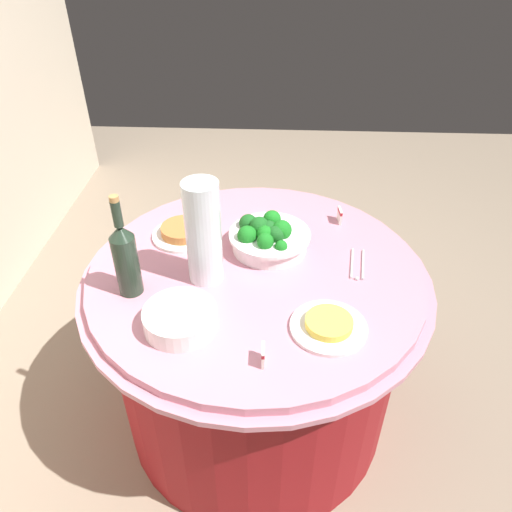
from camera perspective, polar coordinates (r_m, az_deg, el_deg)
The scene contains 11 objects.
ground_plane at distance 2.15m, azimuth 0.00°, elevation -17.17°, with size 6.00×6.00×0.00m, color gray.
buffet_table at distance 1.86m, azimuth 0.00°, elevation -10.32°, with size 1.16×1.16×0.74m.
broccoli_bowl at distance 1.67m, azimuth 1.40°, elevation 2.24°, with size 0.28×0.28×0.12m.
plate_stack at distance 1.40m, azimuth -8.82°, elevation -7.22°, with size 0.21×0.21×0.06m.
wine_bottle at distance 1.49m, azimuth -14.97°, elevation -0.16°, with size 0.07×0.07×0.34m.
decorative_fruit_vase at distance 1.49m, azimuth -6.11°, elevation 2.14°, with size 0.11×0.11×0.34m.
serving_tongs at distance 1.65m, azimuth 11.73°, elevation -1.03°, with size 0.17×0.07×0.01m.
food_plate_peanuts at distance 1.77m, azimuth -8.53°, elevation 2.77°, with size 0.22×0.22×0.04m.
food_plate_fried_egg at distance 1.41m, azimuth 8.47°, elevation -8.00°, with size 0.22×0.22×0.03m.
label_placard_front at distance 1.29m, azimuth 0.83°, elevation -11.38°, with size 0.05×0.01×0.05m.
label_placard_mid at distance 1.85m, azimuth 9.73°, elevation 4.77°, with size 0.05×0.01×0.05m.
Camera 1 is at (-1.27, -0.06, 1.73)m, focal length 34.32 mm.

